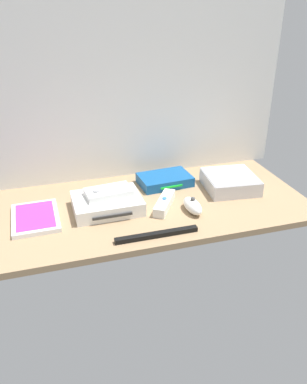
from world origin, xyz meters
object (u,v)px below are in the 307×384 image
(mini_computer, at_px, (230,182))
(remote_classic_pad, at_px, (109,192))
(game_console, at_px, (107,203))
(sensor_bar, at_px, (157,235))
(network_router, at_px, (165,180))
(remote_nunchuk, at_px, (193,206))
(remote_wand, at_px, (164,203))
(game_case, at_px, (35,217))

(mini_computer, relative_size, remote_classic_pad, 1.23)
(game_console, distance_m, sensor_bar, 0.22)
(network_router, distance_m, remote_nunchuk, 0.21)
(sensor_bar, bearing_deg, mini_computer, 33.44)
(remote_wand, bearing_deg, remote_nunchuk, -1.53)
(mini_computer, xyz_separation_m, game_case, (-0.66, -0.02, -0.02))
(remote_nunchuk, distance_m, remote_classic_pad, 0.27)
(game_case, xyz_separation_m, sensor_bar, (0.32, -0.19, -0.00))
(network_router, xyz_separation_m, remote_nunchuk, (0.02, -0.21, 0.00))
(game_console, height_order, game_case, game_console)
(game_case, bearing_deg, mini_computer, 0.91)
(game_console, distance_m, remote_classic_pad, 0.04)
(remote_classic_pad, bearing_deg, game_console, -128.02)
(remote_classic_pad, bearing_deg, mini_computer, -4.56)
(remote_wand, bearing_deg, remote_classic_pad, -164.45)
(game_console, relative_size, remote_nunchuk, 2.07)
(mini_computer, xyz_separation_m, sensor_bar, (-0.33, -0.22, -0.02))
(game_console, relative_size, game_case, 1.10)
(remote_nunchuk, distance_m, sensor_bar, 0.18)
(remote_wand, bearing_deg, mini_computer, 45.89)
(game_case, relative_size, remote_classic_pad, 1.27)
(remote_wand, distance_m, remote_nunchuk, 0.09)
(game_console, distance_m, remote_wand, 0.18)
(game_console, bearing_deg, sensor_bar, -62.38)
(remote_wand, height_order, remote_classic_pad, remote_classic_pad)
(remote_wand, bearing_deg, network_router, 103.82)
(mini_computer, distance_m, network_router, 0.23)
(network_router, bearing_deg, game_console, -155.93)
(mini_computer, relative_size, remote_nunchuk, 1.83)
(mini_computer, distance_m, sensor_bar, 0.40)
(game_console, bearing_deg, network_router, 27.74)
(game_case, xyz_separation_m, network_router, (0.45, 0.12, 0.01))
(game_console, height_order, network_router, game_console)
(game_console, height_order, sensor_bar, game_console)
(game_case, height_order, remote_classic_pad, remote_classic_pad)
(remote_nunchuk, relative_size, sensor_bar, 0.43)
(mini_computer, relative_size, sensor_bar, 0.78)
(mini_computer, height_order, remote_classic_pad, remote_classic_pad)
(network_router, height_order, remote_wand, same)
(network_router, distance_m, remote_wand, 0.17)
(sensor_bar, bearing_deg, remote_classic_pad, 114.91)
(network_router, bearing_deg, game_case, -169.05)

